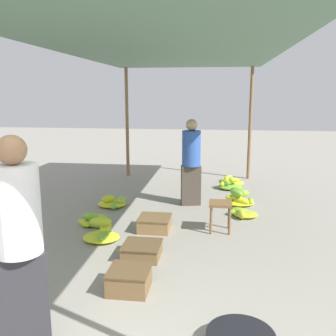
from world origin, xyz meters
TOP-DOWN VIEW (x-y plane):
  - canopy_post_back_left at (-1.51, 7.39)m, footprint 0.08×0.08m
  - canopy_post_back_right at (1.51, 7.39)m, footprint 0.08×0.08m
  - canopy_tarp at (0.00, 3.85)m, footprint 3.41×7.49m
  - vendor_foreground at (-0.80, 0.84)m, footprint 0.51×0.51m
  - stool at (0.81, 3.68)m, footprint 0.34×0.34m
  - banana_pile_left_0 at (-0.85, 3.09)m, footprint 0.53×0.49m
  - banana_pile_left_1 at (-1.17, 3.68)m, footprint 0.53×0.49m
  - banana_pile_left_2 at (-1.16, 4.69)m, footprint 0.53×0.56m
  - banana_pile_right_0 at (1.20, 4.40)m, footprint 0.51×0.44m
  - banana_pile_right_1 at (1.17, 5.09)m, footprint 0.56×0.52m
  - banana_pile_right_2 at (1.03, 6.30)m, footprint 0.61×0.50m
  - crate_near at (-0.15, 1.80)m, footprint 0.44×0.44m
  - crate_mid at (-0.18, 2.62)m, footprint 0.48×0.48m
  - crate_far at (-0.18, 3.59)m, footprint 0.48×0.48m
  - shopper_walking_mid at (0.27, 5.01)m, footprint 0.40×0.40m

SIDE VIEW (x-z plane):
  - banana_pile_right_0 at x=1.20m, z-range -0.01..0.14m
  - banana_pile_left_2 at x=-1.16m, z-range -0.04..0.18m
  - banana_pile_left_1 at x=-1.17m, z-range -0.03..0.19m
  - crate_mid at x=-0.18m, z-range 0.00..0.18m
  - banana_pile_left_0 at x=-0.85m, z-range -0.07..0.27m
  - crate_far at x=-0.18m, z-range 0.00..0.21m
  - banana_pile_right_2 at x=1.03m, z-range -0.03..0.27m
  - banana_pile_right_1 at x=1.17m, z-range -0.04..0.28m
  - crate_near at x=-0.15m, z-range 0.00..0.24m
  - stool at x=0.81m, z-range 0.14..0.59m
  - shopper_walking_mid at x=0.27m, z-range 0.03..1.63m
  - vendor_foreground at x=-0.80m, z-range 0.03..1.78m
  - canopy_post_back_left at x=-1.51m, z-range 0.00..2.67m
  - canopy_post_back_right at x=1.51m, z-range 0.00..2.67m
  - canopy_tarp at x=0.00m, z-range 2.67..2.71m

